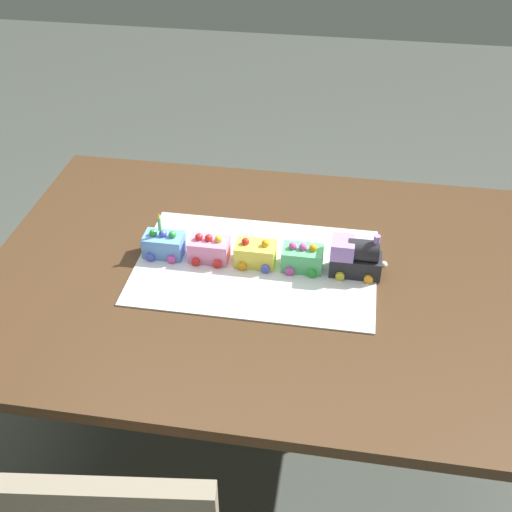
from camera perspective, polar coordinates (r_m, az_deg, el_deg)
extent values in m
plane|color=#474C44|center=(2.17, 0.67, -16.87)|extent=(8.00, 8.00, 0.00)
cube|color=#4C331E|center=(1.64, 0.85, -1.77)|extent=(1.40, 1.00, 0.03)
cube|color=#4C331E|center=(2.25, 18.87, -3.74)|extent=(0.07, 0.07, 0.71)
cube|color=#4C331E|center=(2.35, -13.18, -0.55)|extent=(0.07, 0.07, 0.71)
cube|color=silver|center=(1.64, 0.00, -0.89)|extent=(0.60, 0.40, 0.00)
cube|color=#232328|center=(1.62, 8.63, -0.72)|extent=(0.12, 0.06, 0.05)
cylinder|color=#232328|center=(1.60, 9.33, 0.48)|extent=(0.07, 0.05, 0.05)
cube|color=#AD84E0|center=(1.60, 7.56, 0.74)|extent=(0.06, 0.06, 0.04)
cylinder|color=#AD84E0|center=(1.58, 10.46, 1.29)|extent=(0.02, 0.02, 0.03)
sphere|color=#F4EFCC|center=(1.62, 11.06, -0.74)|extent=(0.02, 0.02, 0.02)
cylinder|color=#D84CB2|center=(1.66, 9.82, -0.47)|extent=(0.02, 0.01, 0.02)
cylinder|color=orange|center=(1.66, 7.46, -0.24)|extent=(0.02, 0.01, 0.02)
cylinder|color=orange|center=(1.61, 9.75, -2.02)|extent=(0.02, 0.01, 0.02)
cylinder|color=yellow|center=(1.60, 7.31, -1.78)|extent=(0.02, 0.01, 0.02)
cube|color=#59CC7A|center=(1.62, 4.06, -0.19)|extent=(0.10, 0.06, 0.06)
cylinder|color=green|center=(1.66, 5.10, -0.01)|extent=(0.02, 0.01, 0.02)
cylinder|color=orange|center=(1.67, 3.22, 0.17)|extent=(0.02, 0.01, 0.02)
cylinder|color=green|center=(1.61, 4.87, -1.54)|extent=(0.02, 0.01, 0.02)
cylinder|color=#D84CB2|center=(1.61, 2.92, -1.35)|extent=(0.02, 0.01, 0.02)
sphere|color=#D84CB2|center=(1.60, 4.11, 0.77)|extent=(0.02, 0.02, 0.02)
sphere|color=orange|center=(1.60, 5.00, 0.69)|extent=(0.02, 0.02, 0.02)
sphere|color=#D84CB2|center=(1.61, 3.22, 0.86)|extent=(0.02, 0.02, 0.02)
cube|color=#F4E04C|center=(1.64, -0.05, 0.21)|extent=(0.10, 0.06, 0.06)
cylinder|color=#4C59D8|center=(1.67, 1.08, 0.38)|extent=(0.02, 0.01, 0.02)
cylinder|color=orange|center=(1.68, -0.78, 0.56)|extent=(0.02, 0.01, 0.02)
cylinder|color=#4C59D8|center=(1.61, 0.70, -1.13)|extent=(0.02, 0.01, 0.02)
cylinder|color=orange|center=(1.62, -1.22, -0.93)|extent=(0.02, 0.01, 0.02)
sphere|color=red|center=(1.62, -0.93, 1.26)|extent=(0.02, 0.02, 0.02)
sphere|color=orange|center=(1.61, 0.82, 1.09)|extent=(0.02, 0.02, 0.02)
cube|color=pink|center=(1.66, -4.09, 0.60)|extent=(0.10, 0.06, 0.06)
cylinder|color=#4C59D8|center=(1.69, -2.89, 0.76)|extent=(0.02, 0.01, 0.02)
cylinder|color=red|center=(1.70, -4.70, 0.94)|extent=(0.02, 0.01, 0.02)
cylinder|color=red|center=(1.63, -3.39, -0.71)|extent=(0.02, 0.01, 0.02)
cylinder|color=red|center=(1.64, -5.27, -0.52)|extent=(0.02, 0.01, 0.02)
sphere|color=yellow|center=(1.63, -3.28, 1.48)|extent=(0.02, 0.02, 0.02)
sphere|color=red|center=(1.64, -4.99, 1.64)|extent=(0.02, 0.02, 0.02)
sphere|color=red|center=(1.64, -4.14, 1.56)|extent=(0.02, 0.02, 0.02)
cube|color=#669EEA|center=(1.68, -8.01, 0.98)|extent=(0.10, 0.06, 0.06)
cylinder|color=orange|center=(1.71, -6.75, 1.14)|extent=(0.02, 0.01, 0.02)
cylinder|color=green|center=(1.73, -8.51, 1.30)|extent=(0.02, 0.01, 0.02)
cylinder|color=#D84CB2|center=(1.66, -7.38, -0.30)|extent=(0.02, 0.01, 0.02)
cylinder|color=#4C59D8|center=(1.67, -9.19, -0.12)|extent=(0.02, 0.01, 0.02)
sphere|color=green|center=(1.66, -7.28, 1.85)|extent=(0.02, 0.02, 0.02)
sphere|color=green|center=(1.67, -8.93, 2.00)|extent=(0.02, 0.02, 0.02)
sphere|color=#4C59D8|center=(1.66, -8.11, 1.93)|extent=(0.02, 0.02, 0.02)
cylinder|color=#66D872|center=(1.65, -8.39, 2.79)|extent=(0.01, 0.01, 0.04)
cone|color=yellow|center=(1.63, -8.47, 3.53)|extent=(0.01, 0.01, 0.01)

